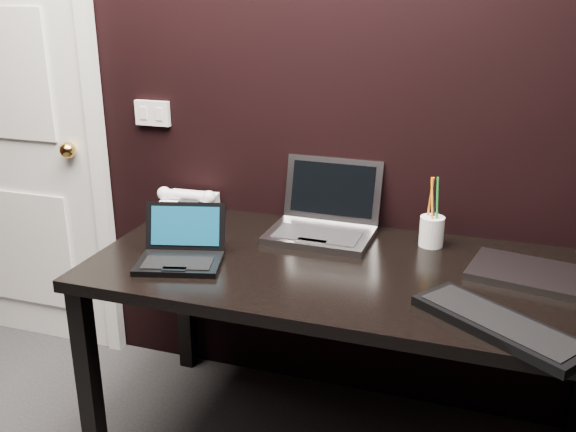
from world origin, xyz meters
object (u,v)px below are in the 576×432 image
(netbook, at_px, (181,252))
(closed_laptop, at_px, (527,273))
(desk_phone, at_px, (188,204))
(mobile_phone, at_px, (166,221))
(ext_keyboard, at_px, (499,324))
(pen_cup, at_px, (432,230))
(door, at_px, (6,121))
(desk, at_px, (349,288))
(silver_laptop, at_px, (323,222))

(netbook, bearing_deg, closed_laptop, 12.59)
(desk_phone, relative_size, mobile_phone, 2.74)
(ext_keyboard, xyz_separation_m, pen_cup, (-0.24, 0.54, 0.04))
(door, xyz_separation_m, desk_phone, (0.92, -0.09, -0.26))
(closed_laptop, bearing_deg, pen_cup, 152.40)
(netbook, height_order, ext_keyboard, netbook)
(desk, bearing_deg, door, 167.18)
(door, xyz_separation_m, ext_keyboard, (2.12, -0.65, -0.29))
(desk_phone, relative_size, pen_cup, 1.00)
(desk, xyz_separation_m, closed_laptop, (0.54, 0.10, 0.09))
(door, height_order, mobile_phone, door)
(mobile_phone, bearing_deg, pen_cup, 9.12)
(mobile_phone, relative_size, pen_cup, 0.36)
(closed_laptop, distance_m, desk_phone, 1.29)
(ext_keyboard, bearing_deg, silver_laptop, 140.25)
(netbook, xyz_separation_m, desk_phone, (-0.19, 0.43, 0.01))
(silver_laptop, xyz_separation_m, ext_keyboard, (0.63, -0.52, -0.03))
(desk, relative_size, netbook, 5.25)
(desk, bearing_deg, ext_keyboard, -30.26)
(desk, relative_size, pen_cup, 6.80)
(silver_laptop, height_order, mobile_phone, silver_laptop)
(desk, relative_size, silver_laptop, 4.54)
(netbook, distance_m, desk_phone, 0.47)
(netbook, relative_size, desk_phone, 1.30)
(closed_laptop, relative_size, desk_phone, 1.52)
(desk, xyz_separation_m, mobile_phone, (-0.73, 0.11, 0.11))
(ext_keyboard, height_order, pen_cup, pen_cup)
(desk, height_order, desk_phone, desk_phone)
(silver_laptop, height_order, ext_keyboard, silver_laptop)
(desk, distance_m, silver_laptop, 0.32)
(door, height_order, desk_phone, door)
(ext_keyboard, distance_m, mobile_phone, 1.26)
(desk, height_order, closed_laptop, closed_laptop)
(desk_phone, bearing_deg, closed_laptop, -8.23)
(silver_laptop, relative_size, ext_keyboard, 0.78)
(closed_laptop, relative_size, pen_cup, 1.52)
(pen_cup, bearing_deg, desk, -130.48)
(ext_keyboard, xyz_separation_m, desk_phone, (-1.20, 0.56, 0.03))
(netbook, relative_size, pen_cup, 1.29)
(door, distance_m, closed_laptop, 2.23)
(netbook, bearing_deg, mobile_phone, 127.31)
(netbook, height_order, silver_laptop, silver_laptop)
(mobile_phone, bearing_deg, desk, -8.79)
(netbook, xyz_separation_m, mobile_phone, (-0.19, 0.25, -0.00))
(door, bearing_deg, netbook, -24.91)
(netbook, distance_m, ext_keyboard, 1.02)
(ext_keyboard, xyz_separation_m, mobile_phone, (-1.20, 0.39, 0.02))
(closed_laptop, bearing_deg, mobile_phone, 179.47)
(desk, height_order, pen_cup, pen_cup)
(ext_keyboard, bearing_deg, netbook, 172.48)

